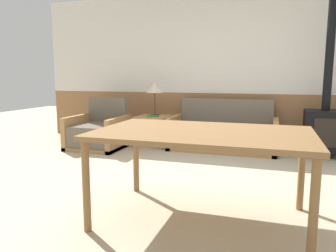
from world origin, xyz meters
TOP-DOWN VIEW (x-y plane):
  - ground_plane at (0.00, 0.00)m, footprint 16.00×16.00m
  - wall_back at (0.00, 2.63)m, footprint 7.20×0.06m
  - couch at (0.04, 2.09)m, footprint 1.75×0.80m
  - armchair at (-2.00, 1.57)m, footprint 0.88×0.85m
  - side_table at (-1.17, 2.02)m, footprint 0.56×0.56m
  - table_lamp at (-1.17, 2.12)m, footprint 0.29×0.29m
  - book_stack at (-1.14, 1.93)m, footprint 0.20×0.16m
  - dining_table at (0.28, -0.69)m, footprint 1.75×1.09m
  - wood_stove at (1.59, 2.10)m, footprint 0.59×0.49m

SIDE VIEW (x-z plane):
  - ground_plane at x=0.00m, z-range 0.00..0.00m
  - couch at x=0.04m, z-range -0.16..0.66m
  - armchair at x=-2.00m, z-range -0.17..0.67m
  - side_table at x=-1.17m, z-range 0.18..0.71m
  - book_stack at x=-1.14m, z-range 0.53..0.55m
  - wood_stove at x=1.59m, z-range -0.68..1.81m
  - dining_table at x=0.28m, z-range 0.32..1.09m
  - table_lamp at x=-1.17m, z-range 0.71..1.30m
  - wall_back at x=0.00m, z-range 0.00..2.70m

